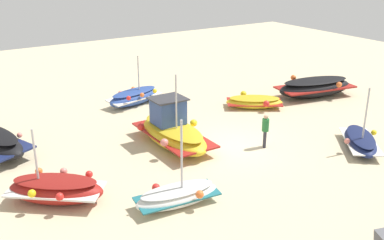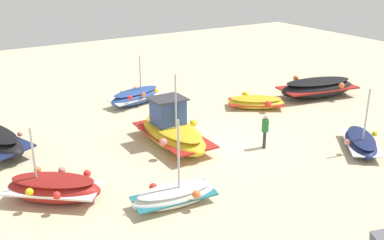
{
  "view_description": "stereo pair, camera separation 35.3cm",
  "coord_description": "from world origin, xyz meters",
  "px_view_note": "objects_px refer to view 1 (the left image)",
  "views": [
    {
      "loc": [
        12.04,
        15.2,
        8.58
      ],
      "look_at": [
        1.03,
        -1.89,
        0.9
      ],
      "focal_mm": 42.18,
      "sensor_mm": 36.0,
      "label": 1
    },
    {
      "loc": [
        11.75,
        15.39,
        8.58
      ],
      "look_at": [
        1.03,
        -1.89,
        0.9
      ],
      "focal_mm": 42.18,
      "sensor_mm": 36.0,
      "label": 2
    }
  ],
  "objects_px": {
    "fishing_boat_0": "(254,102)",
    "fishing_boat_5": "(135,97)",
    "fishing_boat_6": "(360,141)",
    "fishing_boat_3": "(315,87)",
    "fishing_boat_7": "(177,196)",
    "fishing_boat_1": "(56,189)",
    "person_walking": "(265,128)",
    "fishing_boat_2": "(173,131)"
  },
  "relations": [
    {
      "from": "fishing_boat_0",
      "to": "fishing_boat_6",
      "type": "xyz_separation_m",
      "value": [
        -0.37,
        7.06,
        0.01
      ]
    },
    {
      "from": "fishing_boat_7",
      "to": "fishing_boat_2",
      "type": "bearing_deg",
      "value": -112.91
    },
    {
      "from": "fishing_boat_0",
      "to": "fishing_boat_3",
      "type": "xyz_separation_m",
      "value": [
        -4.58,
        0.37,
        0.26
      ]
    },
    {
      "from": "fishing_boat_5",
      "to": "fishing_boat_7",
      "type": "relative_size",
      "value": 1.14
    },
    {
      "from": "fishing_boat_5",
      "to": "fishing_boat_7",
      "type": "bearing_deg",
      "value": 57.22
    },
    {
      "from": "fishing_boat_1",
      "to": "fishing_boat_7",
      "type": "relative_size",
      "value": 1.11
    },
    {
      "from": "fishing_boat_6",
      "to": "fishing_boat_0",
      "type": "bearing_deg",
      "value": 42.18
    },
    {
      "from": "person_walking",
      "to": "fishing_boat_3",
      "type": "bearing_deg",
      "value": 65.19
    },
    {
      "from": "fishing_boat_5",
      "to": "fishing_boat_3",
      "type": "bearing_deg",
      "value": 141.06
    },
    {
      "from": "fishing_boat_2",
      "to": "fishing_boat_6",
      "type": "relative_size",
      "value": 1.43
    },
    {
      "from": "fishing_boat_7",
      "to": "person_walking",
      "type": "height_order",
      "value": "fishing_boat_7"
    },
    {
      "from": "fishing_boat_5",
      "to": "fishing_boat_0",
      "type": "bearing_deg",
      "value": 128.1
    },
    {
      "from": "fishing_boat_1",
      "to": "fishing_boat_2",
      "type": "relative_size",
      "value": 0.75
    },
    {
      "from": "fishing_boat_2",
      "to": "person_walking",
      "type": "height_order",
      "value": "fishing_boat_2"
    },
    {
      "from": "fishing_boat_0",
      "to": "person_walking",
      "type": "relative_size",
      "value": 2.15
    },
    {
      "from": "fishing_boat_3",
      "to": "fishing_boat_5",
      "type": "relative_size",
      "value": 1.42
    },
    {
      "from": "fishing_boat_5",
      "to": "fishing_boat_6",
      "type": "xyz_separation_m",
      "value": [
        -5.94,
        11.36,
        -0.12
      ]
    },
    {
      "from": "fishing_boat_1",
      "to": "fishing_boat_5",
      "type": "xyz_separation_m",
      "value": [
        -7.26,
        -8.44,
        -0.03
      ]
    },
    {
      "from": "fishing_boat_2",
      "to": "fishing_boat_7",
      "type": "relative_size",
      "value": 1.48
    },
    {
      "from": "fishing_boat_6",
      "to": "person_walking",
      "type": "height_order",
      "value": "fishing_boat_6"
    },
    {
      "from": "fishing_boat_6",
      "to": "fishing_boat_1",
      "type": "bearing_deg",
      "value": 116.77
    },
    {
      "from": "fishing_boat_3",
      "to": "person_walking",
      "type": "bearing_deg",
      "value": -141.11
    },
    {
      "from": "fishing_boat_7",
      "to": "person_walking",
      "type": "relative_size",
      "value": 2.03
    },
    {
      "from": "fishing_boat_5",
      "to": "person_walking",
      "type": "bearing_deg",
      "value": 90.36
    },
    {
      "from": "fishing_boat_6",
      "to": "fishing_boat_7",
      "type": "distance_m",
      "value": 9.65
    },
    {
      "from": "fishing_boat_5",
      "to": "fishing_boat_6",
      "type": "relative_size",
      "value": 1.1
    },
    {
      "from": "fishing_boat_0",
      "to": "fishing_boat_5",
      "type": "distance_m",
      "value": 7.04
    },
    {
      "from": "fishing_boat_3",
      "to": "fishing_boat_5",
      "type": "height_order",
      "value": "fishing_boat_5"
    },
    {
      "from": "fishing_boat_1",
      "to": "fishing_boat_5",
      "type": "height_order",
      "value": "fishing_boat_5"
    },
    {
      "from": "fishing_boat_2",
      "to": "fishing_boat_3",
      "type": "relative_size",
      "value": 0.91
    },
    {
      "from": "fishing_boat_3",
      "to": "fishing_boat_6",
      "type": "height_order",
      "value": "fishing_boat_6"
    },
    {
      "from": "fishing_boat_0",
      "to": "fishing_boat_1",
      "type": "bearing_deg",
      "value": -128.3
    },
    {
      "from": "fishing_boat_2",
      "to": "fishing_boat_5",
      "type": "height_order",
      "value": "fishing_boat_2"
    },
    {
      "from": "fishing_boat_5",
      "to": "fishing_boat_7",
      "type": "height_order",
      "value": "fishing_boat_7"
    },
    {
      "from": "fishing_boat_0",
      "to": "person_walking",
      "type": "height_order",
      "value": "person_walking"
    },
    {
      "from": "fishing_boat_5",
      "to": "person_walking",
      "type": "relative_size",
      "value": 2.32
    },
    {
      "from": "fishing_boat_3",
      "to": "fishing_boat_6",
      "type": "bearing_deg",
      "value": -111.58
    },
    {
      "from": "fishing_boat_3",
      "to": "fishing_boat_1",
      "type": "bearing_deg",
      "value": -157.12
    },
    {
      "from": "fishing_boat_7",
      "to": "person_walking",
      "type": "xyz_separation_m",
      "value": [
        -6.02,
        -2.17,
        0.55
      ]
    },
    {
      "from": "fishing_boat_2",
      "to": "person_walking",
      "type": "xyz_separation_m",
      "value": [
        -3.41,
        2.59,
        0.24
      ]
    },
    {
      "from": "fishing_boat_2",
      "to": "fishing_boat_1",
      "type": "bearing_deg",
      "value": 109.34
    },
    {
      "from": "fishing_boat_0",
      "to": "fishing_boat_6",
      "type": "height_order",
      "value": "fishing_boat_6"
    }
  ]
}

